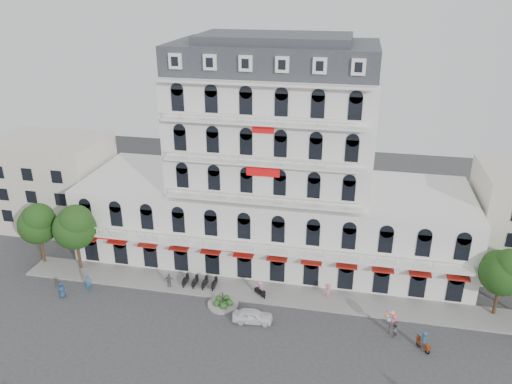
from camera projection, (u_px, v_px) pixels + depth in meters
The scene contains 17 objects.
ground at pixel (238, 348), 45.51m from camera, with size 120.00×120.00×0.00m, color #38383A.
sidewalk at pixel (257, 292), 53.58m from camera, with size 53.00×4.00×0.16m, color gray.
main_building at pixel (273, 176), 57.79m from camera, with size 45.00×15.00×25.80m.
flank_building_west at pixel (54, 182), 66.70m from camera, with size 14.00×10.00×12.00m, color beige.
traffic_island at pixel (223, 303), 51.36m from camera, with size 3.20×3.20×1.60m.
parked_scooter_row at pixel (200, 287), 54.60m from camera, with size 4.40×1.80×1.10m, color black, non-canonical shape.
tree_west_outer at pixel (38, 222), 57.18m from camera, with size 4.50×4.48×7.76m.
tree_west_inner at pixel (75, 225), 55.68m from camera, with size 4.76×4.76×8.25m.
tree_east_inner at pixel (504, 270), 48.00m from camera, with size 4.40×4.37×7.57m.
parked_car at pixel (253, 316), 48.78m from camera, with size 1.59×3.95×1.35m, color white.
rider_east at pixel (424, 341), 44.92m from camera, with size 1.18×1.43×2.01m.
rider_center at pixel (260, 288), 52.49m from camera, with size 1.37×1.24×1.97m.
pedestrian_left at pixel (62, 290), 52.45m from camera, with size 0.88×0.57×1.80m, color navy.
pedestrian_mid at pixel (169, 281), 54.04m from camera, with size 1.06×0.44×1.81m, color #54565C.
pedestrian_right at pixel (328, 291), 52.35m from camera, with size 1.09×0.63×1.69m, color #D16E7F.
pedestrian_far at pixel (89, 283), 53.46m from camera, with size 0.70×0.46×1.93m, color #2B5C81.
balloon_vendor at pixel (393, 324), 46.65m from camera, with size 1.44×1.31×2.45m.
Camera 1 is at (8.92, -35.14, 31.03)m, focal length 35.00 mm.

